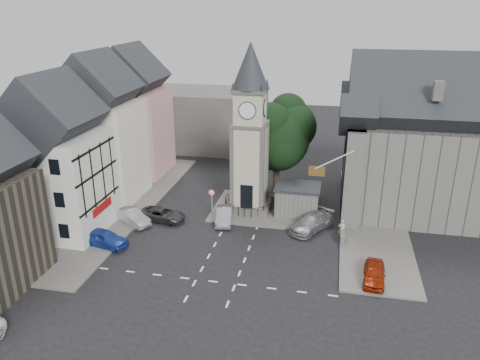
% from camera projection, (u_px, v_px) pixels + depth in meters
% --- Properties ---
extents(ground, '(120.00, 120.00, 0.00)m').
position_uv_depth(ground, '(232.00, 246.00, 39.79)').
color(ground, black).
rests_on(ground, ground).
extents(pavement_west, '(6.00, 30.00, 0.14)m').
position_uv_depth(pavement_west, '(125.00, 205.00, 47.64)').
color(pavement_west, '#595651').
rests_on(pavement_west, ground).
extents(pavement_east, '(6.00, 26.00, 0.14)m').
position_uv_depth(pavement_east, '(372.00, 218.00, 44.78)').
color(pavement_east, '#595651').
rests_on(pavement_east, ground).
extents(central_island, '(10.00, 8.00, 0.16)m').
position_uv_depth(central_island, '(264.00, 209.00, 46.79)').
color(central_island, '#595651').
rests_on(central_island, ground).
extents(road_markings, '(20.00, 8.00, 0.01)m').
position_uv_depth(road_markings, '(216.00, 282.00, 34.76)').
color(road_markings, silver).
rests_on(road_markings, ground).
extents(clock_tower, '(4.86, 4.86, 16.25)m').
position_uv_depth(clock_tower, '(250.00, 130.00, 44.19)').
color(clock_tower, '#4C4944').
rests_on(clock_tower, ground).
extents(stone_shelter, '(4.30, 3.30, 3.08)m').
position_uv_depth(stone_shelter, '(297.00, 200.00, 45.17)').
color(stone_shelter, '#66645E').
rests_on(stone_shelter, ground).
extents(town_tree, '(7.20, 7.20, 10.80)m').
position_uv_depth(town_tree, '(278.00, 130.00, 48.80)').
color(town_tree, black).
rests_on(town_tree, ground).
extents(warning_sign_post, '(0.70, 0.19, 2.85)m').
position_uv_depth(warning_sign_post, '(212.00, 197.00, 44.65)').
color(warning_sign_post, black).
rests_on(warning_sign_post, ground).
extents(terrace_pink, '(8.10, 7.60, 12.80)m').
position_uv_depth(terrace_pink, '(133.00, 119.00, 55.03)').
color(terrace_pink, '#D99995').
rests_on(terrace_pink, ground).
extents(terrace_cream, '(8.10, 7.60, 12.80)m').
position_uv_depth(terrace_cream, '(101.00, 137.00, 47.72)').
color(terrace_cream, '#F0E4C9').
rests_on(terrace_cream, ground).
extents(terrace_tudor, '(8.10, 7.60, 12.00)m').
position_uv_depth(terrace_tudor, '(57.00, 166.00, 40.54)').
color(terrace_tudor, silver).
rests_on(terrace_tudor, ground).
extents(backdrop_west, '(20.00, 10.00, 8.00)m').
position_uv_depth(backdrop_west, '(193.00, 118.00, 66.25)').
color(backdrop_west, '#4C4944').
rests_on(backdrop_west, ground).
extents(east_building, '(14.40, 11.40, 12.60)m').
position_uv_depth(east_building, '(416.00, 150.00, 44.62)').
color(east_building, '#66645E').
rests_on(east_building, ground).
extents(east_boundary_wall, '(0.40, 16.00, 0.90)m').
position_uv_depth(east_boundary_wall, '(343.00, 204.00, 47.01)').
color(east_boundary_wall, '#66645E').
rests_on(east_boundary_wall, ground).
extents(flagpole, '(3.68, 0.10, 2.74)m').
position_uv_depth(flagpole, '(334.00, 160.00, 39.41)').
color(flagpole, white).
rests_on(flagpole, ground).
extents(car_west_blue, '(4.52, 2.57, 1.45)m').
position_uv_depth(car_west_blue, '(104.00, 238.00, 39.66)').
color(car_west_blue, '#1B3999').
rests_on(car_west_blue, ground).
extents(car_west_silver, '(4.29, 3.39, 1.37)m').
position_uv_depth(car_west_silver, '(132.00, 217.00, 43.68)').
color(car_west_silver, '#9DA1A5').
rests_on(car_west_silver, ground).
extents(car_west_grey, '(4.70, 2.62, 1.24)m').
position_uv_depth(car_west_grey, '(162.00, 214.00, 44.31)').
color(car_west_grey, '#323335').
rests_on(car_west_grey, ground).
extents(car_island_silver, '(2.11, 4.27, 1.35)m').
position_uv_depth(car_island_silver, '(224.00, 215.00, 44.00)').
color(car_island_silver, '#9A9BA2').
rests_on(car_island_silver, ground).
extents(car_island_east, '(4.37, 5.35, 1.46)m').
position_uv_depth(car_island_east, '(311.00, 223.00, 42.42)').
color(car_island_east, gray).
rests_on(car_island_east, ground).
extents(car_east_red, '(1.86, 3.98, 1.32)m').
position_uv_depth(car_east_red, '(374.00, 274.00, 34.61)').
color(car_east_red, '#932108').
rests_on(car_east_red, ground).
extents(pedestrian, '(0.66, 0.44, 1.77)m').
position_uv_depth(pedestrian, '(342.00, 229.00, 40.88)').
color(pedestrian, '#B1AB93').
rests_on(pedestrian, ground).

